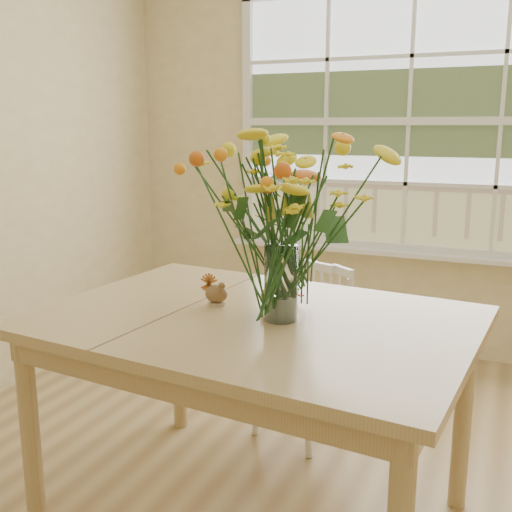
% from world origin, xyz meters
% --- Properties ---
extents(wall_back, '(4.00, 0.02, 2.70)m').
position_xyz_m(wall_back, '(0.00, 2.25, 1.35)').
color(wall_back, '#D6C289').
rests_on(wall_back, floor).
extents(window, '(2.42, 0.12, 1.74)m').
position_xyz_m(window, '(0.00, 2.21, 1.53)').
color(window, silver).
rests_on(window, wall_back).
extents(dining_table, '(1.65, 1.25, 0.84)m').
position_xyz_m(dining_table, '(-0.18, 0.15, 0.74)').
color(dining_table, tan).
rests_on(dining_table, floor).
extents(windsor_chair, '(0.49, 0.48, 0.84)m').
position_xyz_m(windsor_chair, '(-0.21, 0.91, 0.47)').
color(windsor_chair, white).
rests_on(windsor_chair, floor).
extents(flower_vase, '(0.57, 0.57, 0.67)m').
position_xyz_m(flower_vase, '(-0.07, 0.15, 1.24)').
color(flower_vase, white).
rests_on(flower_vase, dining_table).
extents(pumpkin, '(0.11, 0.11, 0.09)m').
position_xyz_m(pumpkin, '(-0.14, 0.26, 0.88)').
color(pumpkin, orange).
rests_on(pumpkin, dining_table).
extents(turkey_figurine, '(0.10, 0.08, 0.11)m').
position_xyz_m(turkey_figurine, '(-0.37, 0.21, 0.88)').
color(turkey_figurine, '#CCB78C').
rests_on(turkey_figurine, dining_table).
extents(dark_gourd, '(0.13, 0.10, 0.07)m').
position_xyz_m(dark_gourd, '(-0.14, 0.42, 0.87)').
color(dark_gourd, '#38160F').
rests_on(dark_gourd, dining_table).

